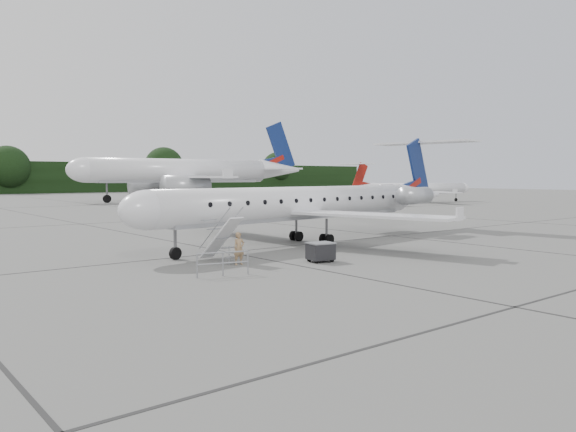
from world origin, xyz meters
TOP-DOWN VIEW (x-y plane):
  - ground at (0.00, 0.00)m, footprint 320.00×320.00m
  - main_regional_jet at (0.22, 7.15)m, footprint 29.73×23.05m
  - airstair at (-7.57, 3.94)m, footprint 1.14×2.45m
  - passenger at (-7.40, 2.62)m, footprint 0.59×0.41m
  - safety_railing at (-9.65, 0.48)m, footprint 2.15×0.64m
  - baggage_cart at (-3.83, 0.86)m, footprint 1.32×1.14m
  - bg_narrowbody at (24.17, 67.22)m, footprint 42.56×32.43m
  - bg_regional_right at (51.64, 38.02)m, footprint 26.55×21.25m

SIDE VIEW (x-z plane):
  - ground at x=0.00m, z-range 0.00..0.00m
  - safety_railing at x=-9.65m, z-range 0.00..1.00m
  - baggage_cart at x=-3.83m, z-range 0.00..1.02m
  - passenger at x=-7.40m, z-range 0.00..1.54m
  - airstair at x=-7.57m, z-range 0.00..2.21m
  - bg_regional_right at x=51.64m, z-range 0.00..6.24m
  - main_regional_jet at x=0.22m, z-range 0.00..7.05m
  - bg_narrowbody at x=24.17m, z-range 0.00..14.38m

